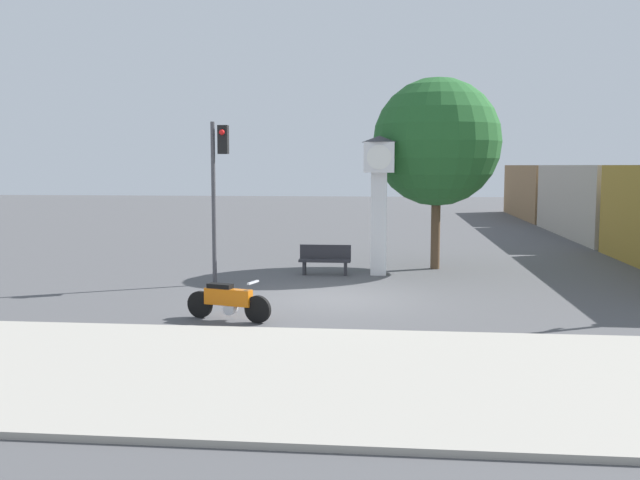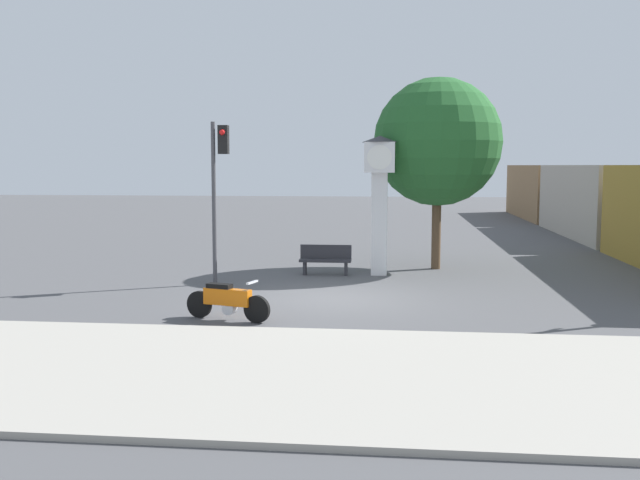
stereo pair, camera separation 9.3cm
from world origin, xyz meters
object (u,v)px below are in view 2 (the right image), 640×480
Objects in this scene: clock_tower at (380,183)px; bench at (326,259)px; freight_train at (594,201)px; street_tree at (438,142)px; traffic_light at (218,174)px; motorcycle at (227,301)px.

clock_tower is 2.68× the size of bench.
bench is at bearing -130.83° from freight_train.
traffic_light is at bearing -149.00° from street_tree.
street_tree is (1.83, 1.47, 1.28)m from clock_tower.
motorcycle is 1.24× the size of bench.
clock_tower is 0.93× the size of traffic_light.
clock_tower is 5.05m from traffic_light.
traffic_light is 7.42m from street_tree.
street_tree is (4.97, 8.43, 3.70)m from motorcycle.
freight_train is at bearing 73.48° from motorcycle.
street_tree reaches higher than bench.
motorcycle is 8.01m from clock_tower.
traffic_light is at bearing -132.83° from freight_train.
motorcycle is 0.43× the size of traffic_light.
motorcycle is 5.54m from traffic_light.
street_tree is (6.31, 3.79, 0.99)m from traffic_light.
clock_tower is 16.54m from freight_train.
traffic_light is 4.43m from bench.
clock_tower is 2.89m from bench.
motorcycle is 0.32× the size of street_tree.
clock_tower reaches higher than motorcycle.
street_tree reaches higher than traffic_light.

